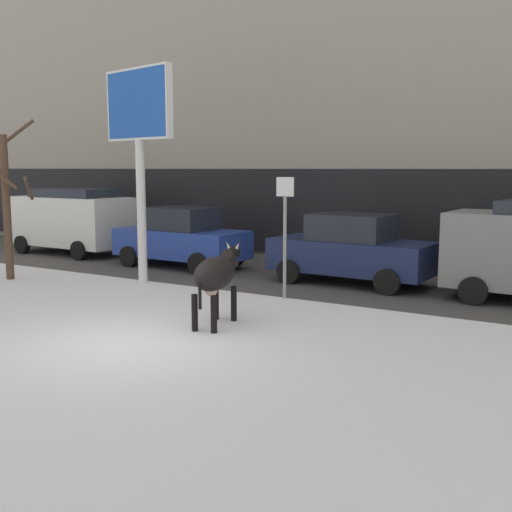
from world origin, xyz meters
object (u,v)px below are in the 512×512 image
billboard (139,118)px  car_blue_sedan (181,238)px  car_navy_sedan (351,250)px  bare_tree_left_lot (8,201)px  cow_black (216,275)px  car_white_van (71,219)px  street_sign (285,227)px  pedestrian_near_billboard (387,238)px

billboard → car_blue_sedan: (-0.76, 2.65, -3.41)m
car_navy_sedan → bare_tree_left_lot: (-8.28, -4.13, 1.24)m
billboard → cow_black: bearing=-32.4°
car_white_van → street_sign: 10.55m
car_white_van → car_navy_sedan: size_ratio=1.09×
cow_black → car_white_van: (-10.23, 5.71, 0.25)m
billboard → bare_tree_left_lot: 4.34m
bare_tree_left_lot → car_white_van: bearing=119.3°
bare_tree_left_lot → cow_black: bearing=-9.3°
car_navy_sedan → pedestrian_near_billboard: car_navy_sedan is taller
bare_tree_left_lot → street_sign: 7.85m
pedestrian_near_billboard → street_sign: street_sign is taller
car_navy_sedan → pedestrian_near_billboard: 3.37m
pedestrian_near_billboard → car_white_van: bearing=-163.9°
car_white_van → car_blue_sedan: (5.20, -0.36, -0.33)m
car_white_van → cow_black: bearing=-29.2°
car_white_van → street_sign: (10.16, -2.82, 0.43)m
billboard → car_blue_sedan: bearing=106.1°
pedestrian_near_billboard → bare_tree_left_lot: size_ratio=0.40×
cow_black → bare_tree_left_lot: 7.92m
cow_black → street_sign: size_ratio=0.69×
billboard → street_sign: size_ratio=1.97×
car_blue_sedan → bare_tree_left_lot: bearing=-123.6°
pedestrian_near_billboard → car_navy_sedan: bearing=-86.5°
car_white_van → car_navy_sedan: (10.77, -0.30, -0.33)m
billboard → car_navy_sedan: size_ratio=1.30×
cow_black → car_blue_sedan: size_ratio=0.45×
pedestrian_near_billboard → bare_tree_left_lot: 11.09m
car_white_van → bare_tree_left_lot: 5.17m
car_white_van → billboard: bearing=-26.8°
car_navy_sedan → pedestrian_near_billboard: size_ratio=2.46×
car_navy_sedan → cow_black: bearing=-95.7°
cow_black → car_blue_sedan: bearing=133.2°
car_navy_sedan → pedestrian_near_billboard: (-0.20, 3.36, -0.03)m
pedestrian_near_billboard → bare_tree_left_lot: bare_tree_left_lot is taller
cow_black → pedestrian_near_billboard: size_ratio=1.12×
bare_tree_left_lot → pedestrian_near_billboard: bearing=42.9°
cow_black → car_blue_sedan: car_blue_sedan is taller
street_sign → car_white_van: bearing=164.5°
car_blue_sedan → cow_black: bearing=-46.8°
car_blue_sedan → pedestrian_near_billboard: (5.36, 3.42, -0.03)m
car_blue_sedan → billboard: bearing=-73.9°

